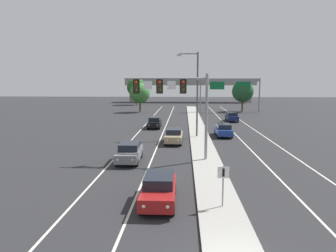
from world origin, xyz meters
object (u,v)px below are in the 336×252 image
at_px(car_oncoming_black, 155,122).
at_px(tree_far_left_a, 140,93).
at_px(street_lamp_median, 195,89).
at_px(tree_far_left_b, 136,87).
at_px(highway_sign_gantry, 230,84).
at_px(car_oncoming_grey, 130,152).
at_px(overhead_signal_mast, 177,96).
at_px(car_receding_blue, 223,130).
at_px(car_receding_navy, 232,117).
at_px(tree_far_right_c, 243,91).
at_px(car_oncoming_tan, 174,136).
at_px(median_sign_post, 223,180).
at_px(car_oncoming_red, 159,189).

distance_m(car_oncoming_black, tree_far_left_a, 24.27).
distance_m(street_lamp_median, tree_far_left_b, 55.09).
height_order(highway_sign_gantry, tree_far_left_b, tree_far_left_b).
distance_m(street_lamp_median, car_oncoming_black, 10.59).
xyz_separation_m(car_oncoming_grey, car_oncoming_black, (0.27, 19.25, 0.00)).
relative_size(car_oncoming_grey, tree_far_left_b, 0.57).
xyz_separation_m(street_lamp_median, highway_sign_gantry, (8.79, 31.94, 0.37)).
xyz_separation_m(overhead_signal_mast, car_receding_blue, (5.43, 12.07, -4.67)).
height_order(highway_sign_gantry, tree_far_left_a, highway_sign_gantry).
xyz_separation_m(car_receding_blue, tree_far_left_a, (-14.66, 30.01, 3.42)).
bearing_deg(highway_sign_gantry, overhead_signal_mast, -103.92).
height_order(car_receding_navy, tree_far_right_c, tree_far_right_c).
bearing_deg(car_oncoming_black, car_oncoming_tan, -73.93).
relative_size(overhead_signal_mast, tree_far_left_b, 0.91).
distance_m(car_receding_navy, tree_far_left_b, 43.64).
distance_m(median_sign_post, car_receding_navy, 37.32).
relative_size(car_receding_blue, tree_far_left_b, 0.57).
height_order(street_lamp_median, car_receding_navy, street_lamp_median).
relative_size(car_oncoming_red, tree_far_right_c, 0.64).
bearing_deg(car_oncoming_tan, overhead_signal_mast, -86.01).
distance_m(car_oncoming_red, car_oncoming_grey, 9.35).
bearing_deg(tree_far_left_a, car_oncoming_tan, -75.85).
relative_size(car_oncoming_black, tree_far_right_c, 0.64).
xyz_separation_m(car_receding_navy, tree_far_left_a, (-17.94, 15.27, 3.42)).
distance_m(overhead_signal_mast, highway_sign_gantry, 44.49).
relative_size(car_oncoming_tan, tree_far_left_a, 0.69).
bearing_deg(highway_sign_gantry, street_lamp_median, -105.38).
bearing_deg(tree_far_left_a, car_receding_blue, -63.97).
relative_size(street_lamp_median, car_receding_navy, 2.24).
distance_m(car_oncoming_grey, tree_far_right_c, 48.94).
xyz_separation_m(car_receding_navy, tree_far_right_c, (5.11, 18.05, 3.73)).
height_order(car_oncoming_grey, car_receding_blue, same).
bearing_deg(car_oncoming_tan, highway_sign_gantry, 72.49).
xyz_separation_m(car_oncoming_tan, car_receding_navy, (9.25, 19.24, 0.00)).
xyz_separation_m(car_oncoming_red, tree_far_right_c, (14.62, 54.21, 3.73)).
xyz_separation_m(car_oncoming_red, car_receding_navy, (9.51, 36.16, 0.00)).
relative_size(car_oncoming_tan, car_receding_navy, 1.01).
distance_m(median_sign_post, car_oncoming_grey, 11.56).
distance_m(median_sign_post, car_oncoming_black, 29.40).
distance_m(car_oncoming_tan, tree_far_right_c, 40.13).
bearing_deg(tree_far_left_b, tree_far_right_c, -35.23).
bearing_deg(car_oncoming_tan, car_oncoming_red, -90.89).
relative_size(median_sign_post, highway_sign_gantry, 0.17).
bearing_deg(street_lamp_median, car_receding_blue, 13.30).
height_order(car_oncoming_red, car_oncoming_tan, same).
bearing_deg(car_oncoming_red, car_oncoming_tan, 89.11).
distance_m(car_oncoming_red, car_oncoming_tan, 16.92).
bearing_deg(tree_far_right_c, car_receding_navy, -105.82).
distance_m(car_oncoming_red, highway_sign_gantry, 54.03).
bearing_deg(overhead_signal_mast, car_receding_blue, 65.78).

